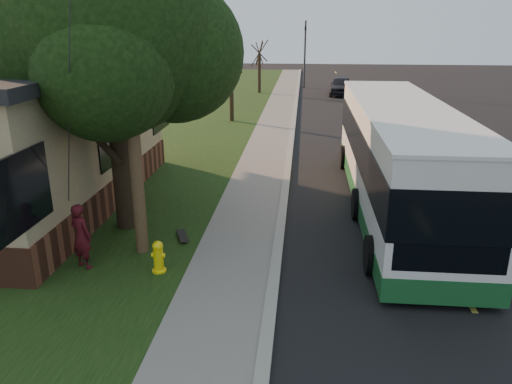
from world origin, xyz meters
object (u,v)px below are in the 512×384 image
distant_car (341,86)px  fire_hydrant (158,257)px  leafy_tree (114,32)px  bare_tree_far (259,68)px  skateboarder (81,236)px  dumpster (35,166)px  bare_tree_near (231,84)px  utility_pole (127,59)px  traffic_signal (305,50)px  skateboard_main (183,236)px  transit_bus (399,155)px

distant_car → fire_hydrant: bearing=-96.8°
fire_hydrant → leafy_tree: leafy_tree is taller
leafy_tree → bare_tree_far: size_ratio=1.94×
skateboarder → dumpster: size_ratio=0.88×
bare_tree_far → bare_tree_near: bearing=-92.4°
dumpster → distant_car: bearing=63.1°
utility_pole → bare_tree_near: 17.19m
fire_hydrant → distant_car: size_ratio=0.18×
fire_hydrant → bare_tree_near: bare_tree_near is taller
utility_pole → bare_tree_near: bearing=90.7°
bare_tree_near → bare_tree_far: bearing=87.6°
bare_tree_near → distant_car: size_ratio=1.03×
utility_pole → traffic_signal: 33.26m
skateboard_main → dumpster: dumpster is taller
utility_pole → dumpster: (-5.40, 5.08, -3.97)m
transit_bus → skateboarder: (-7.73, -4.73, -0.85)m
fire_hydrant → skateboard_main: bearing=86.9°
leafy_tree → bare_tree_far: leafy_tree is taller
utility_pole → skateboard_main: utility_pole is taller
bare_tree_near → skateboarder: bearing=-92.8°
utility_pole → bare_tree_far: size_ratio=2.25×
distant_car → skateboard_main: bearing=-97.4°
bare_tree_near → dumpster: 13.10m
utility_pole → leafy_tree: bearing=117.6°
bare_tree_far → distant_car: bare_tree_far is taller
transit_bus → skateboarder: transit_bus is taller
fire_hydrant → transit_bus: 7.75m
leafy_tree → transit_bus: (7.54, 2.13, -3.48)m
fire_hydrant → transit_bus: transit_bus is taller
bare_tree_near → transit_bus: size_ratio=0.37×
transit_bus → skateboard_main: bearing=-153.3°
dumpster → skateboarder: bearing=-54.2°
traffic_signal → skateboard_main: (-3.00, -32.16, -3.03)m
fire_hydrant → bare_tree_far: (-0.40, 30.00, 1.57)m
traffic_signal → bare_tree_far: bearing=-131.2°
bare_tree_near → distant_car: bare_tree_near is taller
utility_pole → traffic_signal: utility_pole is taller
distant_car → traffic_signal: bearing=128.7°
fire_hydrant → utility_pole: size_ratio=0.08×
bare_tree_far → traffic_signal: size_ratio=0.73×
bare_tree_near → transit_bus: bearing=-62.5°
leafy_tree → distant_car: 28.54m
bare_tree_near → fire_hydrant: bearing=-87.1°
transit_bus → skateboarder: 9.11m
distant_car → skateboarder: bearing=-100.1°
utility_pole → skateboard_main: bearing=46.3°
traffic_signal → transit_bus: size_ratio=0.47×
utility_pole → transit_bus: 8.22m
skateboarder → skateboard_main: skateboarder is taller
traffic_signal → transit_bus: 29.39m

